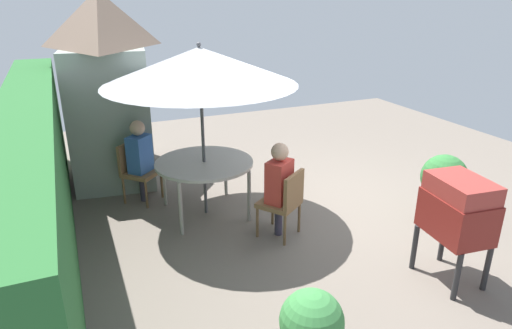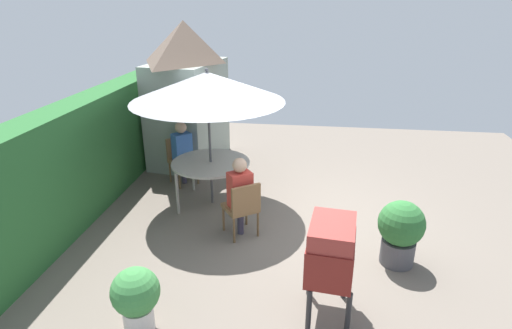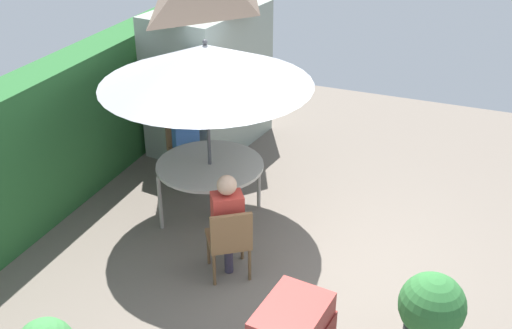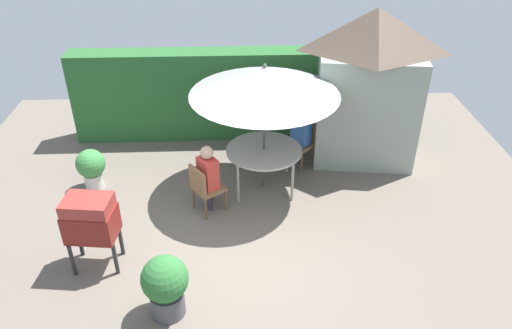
{
  "view_description": "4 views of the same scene",
  "coord_description": "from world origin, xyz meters",
  "px_view_note": "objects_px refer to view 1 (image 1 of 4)",
  "views": [
    {
      "loc": [
        -5.24,
        3.08,
        2.99
      ],
      "look_at": [
        -0.12,
        0.87,
        0.83
      ],
      "focal_mm": 31.53,
      "sensor_mm": 36.0,
      "label": 1
    },
    {
      "loc": [
        -6.14,
        -0.23,
        3.42
      ],
      "look_at": [
        -0.18,
        0.57,
        1.01
      ],
      "focal_mm": 29.09,
      "sensor_mm": 36.0,
      "label": 2
    },
    {
      "loc": [
        -5.71,
        -1.63,
        4.43
      ],
      "look_at": [
        -0.2,
        0.58,
        1.24
      ],
      "focal_mm": 42.96,
      "sensor_mm": 36.0,
      "label": 3
    },
    {
      "loc": [
        -0.09,
        -6.19,
        5.26
      ],
      "look_at": [
        0.2,
        0.56,
        1.03
      ],
      "focal_mm": 34.82,
      "sensor_mm": 36.0,
      "label": 4
    }
  ],
  "objects_px": {
    "person_in_red": "(279,179)",
    "person_in_blue": "(140,152)",
    "garden_shed": "(108,86)",
    "chair_near_shed": "(285,200)",
    "patio_umbrella": "(200,66)",
    "potted_plant_by_shed": "(443,184)",
    "patio_table": "(204,165)",
    "chair_far_side": "(136,168)",
    "bbq_grill": "(458,210)",
    "potted_plant_by_grill": "(311,328)"
  },
  "relations": [
    {
      "from": "chair_far_side",
      "to": "potted_plant_by_shed",
      "type": "height_order",
      "value": "potted_plant_by_shed"
    },
    {
      "from": "patio_table",
      "to": "potted_plant_by_grill",
      "type": "xyz_separation_m",
      "value": [
        -3.13,
        0.08,
        -0.28
      ]
    },
    {
      "from": "chair_near_shed",
      "to": "potted_plant_by_shed",
      "type": "distance_m",
      "value": 2.26
    },
    {
      "from": "chair_near_shed",
      "to": "chair_far_side",
      "type": "bearing_deg",
      "value": 39.57
    },
    {
      "from": "patio_umbrella",
      "to": "bbq_grill",
      "type": "bearing_deg",
      "value": -142.66
    },
    {
      "from": "patio_table",
      "to": "bbq_grill",
      "type": "distance_m",
      "value": 3.26
    },
    {
      "from": "person_in_red",
      "to": "person_in_blue",
      "type": "xyz_separation_m",
      "value": [
        1.74,
        1.43,
        0.0
      ]
    },
    {
      "from": "chair_near_shed",
      "to": "garden_shed",
      "type": "bearing_deg",
      "value": 29.08
    },
    {
      "from": "patio_table",
      "to": "bbq_grill",
      "type": "relative_size",
      "value": 1.13
    },
    {
      "from": "potted_plant_by_grill",
      "to": "bbq_grill",
      "type": "bearing_deg",
      "value": -75.11
    },
    {
      "from": "chair_far_side",
      "to": "potted_plant_by_shed",
      "type": "bearing_deg",
      "value": -121.06
    },
    {
      "from": "patio_table",
      "to": "potted_plant_by_shed",
      "type": "xyz_separation_m",
      "value": [
        -1.45,
        -2.96,
        -0.22
      ]
    },
    {
      "from": "garden_shed",
      "to": "chair_near_shed",
      "type": "xyz_separation_m",
      "value": [
        -3.07,
        -1.71,
        -1.02
      ]
    },
    {
      "from": "patio_umbrella",
      "to": "potted_plant_by_grill",
      "type": "relative_size",
      "value": 3.25
    },
    {
      "from": "patio_umbrella",
      "to": "potted_plant_by_shed",
      "type": "relative_size",
      "value": 2.73
    },
    {
      "from": "chair_near_shed",
      "to": "potted_plant_by_grill",
      "type": "distance_m",
      "value": 2.25
    },
    {
      "from": "chair_far_side",
      "to": "person_in_blue",
      "type": "relative_size",
      "value": 0.71
    },
    {
      "from": "patio_umbrella",
      "to": "garden_shed",
      "type": "bearing_deg",
      "value": 25.68
    },
    {
      "from": "patio_table",
      "to": "person_in_red",
      "type": "relative_size",
      "value": 1.08
    },
    {
      "from": "garden_shed",
      "to": "potted_plant_by_shed",
      "type": "xyz_separation_m",
      "value": [
        -3.48,
        -3.94,
        -1.03
      ]
    },
    {
      "from": "patio_umbrella",
      "to": "person_in_red",
      "type": "distance_m",
      "value": 1.77
    },
    {
      "from": "bbq_grill",
      "to": "person_in_blue",
      "type": "relative_size",
      "value": 0.95
    },
    {
      "from": "patio_table",
      "to": "chair_near_shed",
      "type": "height_order",
      "value": "chair_near_shed"
    },
    {
      "from": "garden_shed",
      "to": "person_in_red",
      "type": "xyz_separation_m",
      "value": [
        -3.0,
        -1.66,
        -0.76
      ]
    },
    {
      "from": "bbq_grill",
      "to": "person_in_blue",
      "type": "height_order",
      "value": "person_in_blue"
    },
    {
      "from": "chair_near_shed",
      "to": "patio_umbrella",
      "type": "bearing_deg",
      "value": 35.09
    },
    {
      "from": "patio_umbrella",
      "to": "person_in_red",
      "type": "height_order",
      "value": "patio_umbrella"
    },
    {
      "from": "bbq_grill",
      "to": "chair_far_side",
      "type": "height_order",
      "value": "bbq_grill"
    },
    {
      "from": "patio_umbrella",
      "to": "person_in_blue",
      "type": "relative_size",
      "value": 2.02
    },
    {
      "from": "potted_plant_by_shed",
      "to": "person_in_red",
      "type": "bearing_deg",
      "value": 78.24
    },
    {
      "from": "bbq_grill",
      "to": "potted_plant_by_shed",
      "type": "xyz_separation_m",
      "value": [
        1.14,
        -0.99,
        -0.33
      ]
    },
    {
      "from": "patio_umbrella",
      "to": "chair_far_side",
      "type": "relative_size",
      "value": 2.83
    },
    {
      "from": "person_in_blue",
      "to": "chair_near_shed",
      "type": "bearing_deg",
      "value": -140.61
    },
    {
      "from": "chair_far_side",
      "to": "person_in_blue",
      "type": "xyz_separation_m",
      "value": [
        -0.06,
        -0.06,
        0.26
      ]
    },
    {
      "from": "chair_near_shed",
      "to": "person_in_red",
      "type": "relative_size",
      "value": 0.71
    },
    {
      "from": "bbq_grill",
      "to": "chair_near_shed",
      "type": "height_order",
      "value": "bbq_grill"
    },
    {
      "from": "garden_shed",
      "to": "potted_plant_by_grill",
      "type": "relative_size",
      "value": 3.85
    },
    {
      "from": "patio_umbrella",
      "to": "person_in_blue",
      "type": "xyz_separation_m",
      "value": [
        0.76,
        0.75,
        -1.31
      ]
    },
    {
      "from": "chair_near_shed",
      "to": "potted_plant_by_shed",
      "type": "relative_size",
      "value": 0.97
    },
    {
      "from": "patio_table",
      "to": "bbq_grill",
      "type": "height_order",
      "value": "bbq_grill"
    },
    {
      "from": "potted_plant_by_shed",
      "to": "person_in_red",
      "type": "xyz_separation_m",
      "value": [
        0.47,
        2.28,
        0.27
      ]
    },
    {
      "from": "garden_shed",
      "to": "bbq_grill",
      "type": "relative_size",
      "value": 2.51
    },
    {
      "from": "person_in_red",
      "to": "person_in_blue",
      "type": "bearing_deg",
      "value": 39.55
    },
    {
      "from": "garden_shed",
      "to": "potted_plant_by_shed",
      "type": "distance_m",
      "value": 5.35
    },
    {
      "from": "patio_umbrella",
      "to": "person_in_blue",
      "type": "distance_m",
      "value": 1.69
    },
    {
      "from": "bbq_grill",
      "to": "potted_plant_by_shed",
      "type": "height_order",
      "value": "bbq_grill"
    },
    {
      "from": "person_in_red",
      "to": "person_in_blue",
      "type": "distance_m",
      "value": 2.25
    },
    {
      "from": "potted_plant_by_shed",
      "to": "person_in_blue",
      "type": "height_order",
      "value": "person_in_blue"
    },
    {
      "from": "garden_shed",
      "to": "potted_plant_by_shed",
      "type": "relative_size",
      "value": 3.24
    },
    {
      "from": "garden_shed",
      "to": "chair_far_side",
      "type": "bearing_deg",
      "value": -172.18
    }
  ]
}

